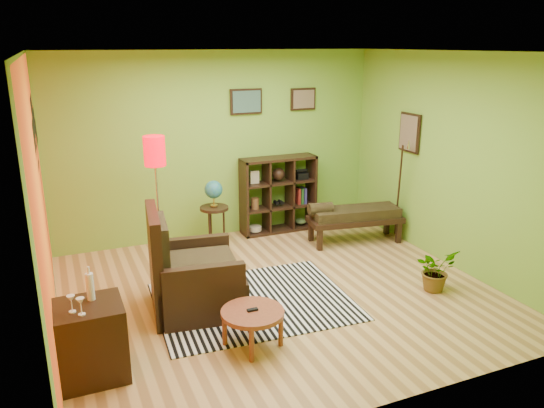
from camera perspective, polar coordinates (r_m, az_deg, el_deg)
name	(u,v)px	position (r m, az deg, el deg)	size (l,w,h in m)	color
ground	(278,293)	(6.49, 0.62, -9.50)	(5.00, 5.00, 0.00)	tan
room_shell	(270,146)	(5.89, -0.21, 6.29)	(5.04, 4.54, 2.82)	#76AB35
zebra_rug	(253,301)	(6.27, -2.01, -10.42)	(2.21, 1.73, 0.01)	white
coffee_table	(253,316)	(5.30, -2.11, -11.90)	(0.62, 0.62, 0.40)	brown
armchair	(191,279)	(6.04, -8.74, -8.02)	(1.10, 1.10, 1.19)	black
side_cabinet	(91,341)	(5.11, -18.93, -13.74)	(0.60, 0.54, 1.02)	black
floor_lamp	(155,164)	(6.69, -12.44, 4.24)	(0.27, 0.27, 1.81)	silver
globe_table	(214,197)	(7.66, -6.28, 0.73)	(0.41, 0.41, 1.01)	black
cube_shelf	(279,194)	(8.35, 0.78, 1.03)	(1.20, 0.35, 1.20)	black
bench	(353,216)	(8.01, 8.69, -1.24)	(1.47, 0.72, 0.65)	black
potted_plant	(435,274)	(6.77, 17.14, -7.21)	(0.47, 0.53, 0.41)	#26661E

